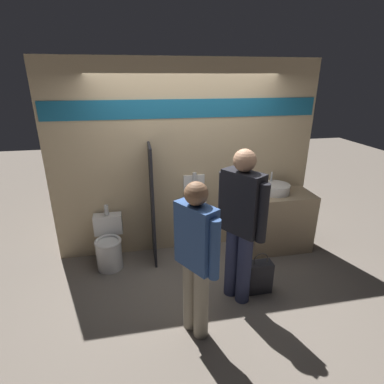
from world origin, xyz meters
TOP-DOWN VIEW (x-y plane):
  - ground_plane at (0.00, 0.00)m, footprint 16.00×16.00m
  - display_wall at (0.00, 0.60)m, footprint 3.71×0.07m
  - sink_counter at (1.31, 0.30)m, footprint 0.98×0.55m
  - sink_basin at (1.26, 0.35)m, footprint 0.42×0.42m
  - cell_phone at (1.02, 0.19)m, footprint 0.07×0.14m
  - divider_near_counter at (-0.52, 0.33)m, footprint 0.03×0.48m
  - urinal_near_counter at (0.10, 0.45)m, footprint 0.32×0.27m
  - toilet at (-1.14, 0.28)m, footprint 0.38×0.52m
  - person_in_vest at (-0.21, -1.07)m, footprint 0.37×0.50m
  - person_with_lanyard at (0.38, -0.66)m, footprint 0.41×0.54m
  - shopping_bag at (0.68, -0.62)m, footprint 0.29×0.16m

SIDE VIEW (x-z plane):
  - ground_plane at x=0.00m, z-range 0.00..0.00m
  - shopping_bag at x=0.68m, z-range -0.06..0.47m
  - toilet at x=-1.14m, z-range -0.11..0.72m
  - sink_counter at x=1.31m, z-range 0.00..0.88m
  - urinal_near_counter at x=0.10m, z-range 0.20..1.40m
  - divider_near_counter at x=-0.52m, z-range 0.00..1.66m
  - cell_phone at x=1.02m, z-range 0.88..0.89m
  - person_in_vest at x=-0.21m, z-range 0.08..1.71m
  - sink_basin at x=1.26m, z-range 0.81..1.08m
  - person_with_lanyard at x=0.38m, z-range 0.09..1.89m
  - display_wall at x=0.00m, z-range 0.01..2.71m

